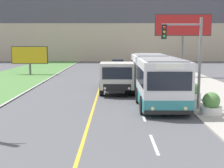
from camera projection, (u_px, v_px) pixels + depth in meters
The scene contains 11 objects.
apartment_block_background at pixel (108, 8), 64.11m from camera, with size 80.00×8.04×21.27m.
city_bus at pixel (155, 77), 21.02m from camera, with size 2.68×11.48×2.93m.
dump_truck at pixel (117, 77), 23.43m from camera, with size 2.50×6.44×2.38m.
car_distant at pixel (118, 65), 43.36m from camera, with size 1.80×4.30×1.45m.
traffic_light_mast at pixel (188, 51), 17.50m from camera, with size 2.28×0.32×5.23m.
billboard_large at pixel (183, 27), 34.23m from camera, with size 6.21×0.24×6.88m.
billboard_small at pixel (30, 56), 36.78m from camera, with size 4.27×0.24×3.35m.
planter_round_near at pixel (211, 105), 16.47m from camera, with size 1.14×1.14×1.17m.
planter_round_second at pixel (193, 92), 20.65m from camera, with size 1.06×1.06×1.11m.
planter_round_third at pixel (179, 84), 24.82m from camera, with size 1.05×1.05×1.11m.
planter_round_far at pixel (168, 77), 29.00m from camera, with size 1.11×1.11×1.16m.
Camera 1 is at (1.20, -3.70, 3.89)m, focal length 50.00 mm.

